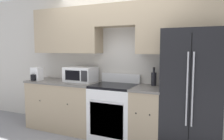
{
  "coord_description": "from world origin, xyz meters",
  "views": [
    {
      "loc": [
        1.53,
        -3.01,
        1.53
      ],
      "look_at": [
        0.0,
        0.31,
        1.16
      ],
      "focal_mm": 35.0,
      "sensor_mm": 36.0,
      "label": 1
    }
  ],
  "objects_px": {
    "oven_range": "(114,111)",
    "bottle": "(154,78)",
    "refrigerator": "(192,91)",
    "microwave": "(81,74)"
  },
  "relations": [
    {
      "from": "bottle",
      "to": "refrigerator",
      "type": "bearing_deg",
      "value": -13.15
    },
    {
      "from": "oven_range",
      "to": "microwave",
      "type": "distance_m",
      "value": 0.93
    },
    {
      "from": "oven_range",
      "to": "bottle",
      "type": "xyz_separation_m",
      "value": [
        0.63,
        0.2,
        0.57
      ]
    },
    {
      "from": "oven_range",
      "to": "bottle",
      "type": "height_order",
      "value": "bottle"
    },
    {
      "from": "microwave",
      "to": "bottle",
      "type": "distance_m",
      "value": 1.35
    },
    {
      "from": "refrigerator",
      "to": "oven_range",
      "type": "bearing_deg",
      "value": -177.33
    },
    {
      "from": "refrigerator",
      "to": "bottle",
      "type": "height_order",
      "value": "refrigerator"
    },
    {
      "from": "microwave",
      "to": "bottle",
      "type": "xyz_separation_m",
      "value": [
        1.34,
        0.13,
        -0.01
      ]
    },
    {
      "from": "oven_range",
      "to": "microwave",
      "type": "bearing_deg",
      "value": 174.16
    },
    {
      "from": "microwave",
      "to": "oven_range",
      "type": "bearing_deg",
      "value": -5.84
    }
  ]
}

